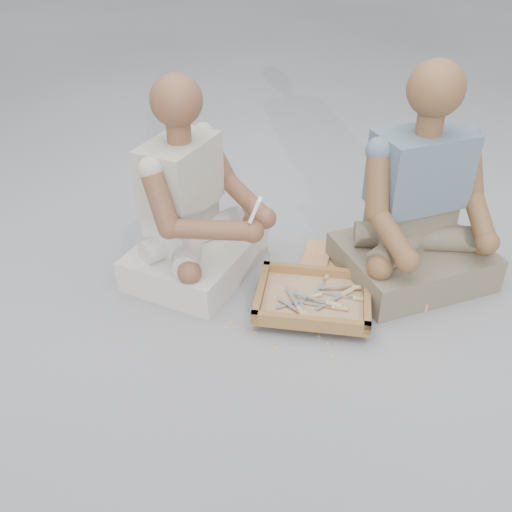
% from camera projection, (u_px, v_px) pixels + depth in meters
% --- Properties ---
extents(ground, '(60.00, 60.00, 0.00)m').
position_uv_depth(ground, '(273.00, 337.00, 2.34)').
color(ground, '#96979B').
rests_on(ground, ground).
extents(carved_panel, '(0.62, 0.43, 0.04)m').
position_uv_depth(carved_panel, '(363.00, 273.00, 2.69)').
color(carved_panel, '#AF7943').
rests_on(carved_panel, ground).
extents(tool_tray, '(0.51, 0.42, 0.06)m').
position_uv_depth(tool_tray, '(313.00, 299.00, 2.46)').
color(tool_tray, brown).
rests_on(tool_tray, carved_panel).
extents(chisel_0, '(0.22, 0.06, 0.02)m').
position_uv_depth(chisel_0, '(329.00, 303.00, 2.40)').
color(chisel_0, silver).
rests_on(chisel_0, tool_tray).
extents(chisel_1, '(0.22, 0.04, 0.02)m').
position_uv_depth(chisel_1, '(356.00, 299.00, 2.45)').
color(chisel_1, silver).
rests_on(chisel_1, tool_tray).
extents(chisel_2, '(0.10, 0.21, 0.02)m').
position_uv_depth(chisel_2, '(305.00, 313.00, 2.37)').
color(chisel_2, silver).
rests_on(chisel_2, tool_tray).
extents(chisel_3, '(0.22, 0.07, 0.02)m').
position_uv_depth(chisel_3, '(355.00, 288.00, 2.50)').
color(chisel_3, silver).
rests_on(chisel_3, tool_tray).
extents(chisel_4, '(0.07, 0.22, 0.02)m').
position_uv_depth(chisel_4, '(327.00, 277.00, 2.58)').
color(chisel_4, silver).
rests_on(chisel_4, tool_tray).
extents(chisel_5, '(0.22, 0.03, 0.02)m').
position_uv_depth(chisel_5, '(335.00, 308.00, 2.39)').
color(chisel_5, silver).
rests_on(chisel_5, tool_tray).
extents(chisel_6, '(0.19, 0.14, 0.02)m').
position_uv_depth(chisel_6, '(306.00, 316.00, 2.34)').
color(chisel_6, silver).
rests_on(chisel_6, tool_tray).
extents(chisel_7, '(0.19, 0.15, 0.02)m').
position_uv_depth(chisel_7, '(310.00, 298.00, 2.45)').
color(chisel_7, silver).
rests_on(chisel_7, tool_tray).
extents(chisel_8, '(0.15, 0.18, 0.02)m').
position_uv_depth(chisel_8, '(343.00, 294.00, 2.47)').
color(chisel_8, silver).
rests_on(chisel_8, tool_tray).
extents(chisel_9, '(0.12, 0.20, 0.02)m').
position_uv_depth(chisel_9, '(299.00, 310.00, 2.37)').
color(chisel_9, silver).
rests_on(chisel_9, tool_tray).
extents(wood_chip_0, '(0.02, 0.02, 0.00)m').
position_uv_depth(wood_chip_0, '(314.00, 322.00, 2.42)').
color(wood_chip_0, tan).
rests_on(wood_chip_0, ground).
extents(wood_chip_1, '(0.02, 0.02, 0.00)m').
position_uv_depth(wood_chip_1, '(368.00, 303.00, 2.53)').
color(wood_chip_1, tan).
rests_on(wood_chip_1, ground).
extents(wood_chip_2, '(0.02, 0.02, 0.00)m').
position_uv_depth(wood_chip_2, '(336.00, 344.00, 2.31)').
color(wood_chip_2, tan).
rests_on(wood_chip_2, ground).
extents(wood_chip_3, '(0.02, 0.02, 0.00)m').
position_uv_depth(wood_chip_3, '(320.00, 303.00, 2.53)').
color(wood_chip_3, tan).
rests_on(wood_chip_3, ground).
extents(wood_chip_4, '(0.02, 0.02, 0.00)m').
position_uv_depth(wood_chip_4, '(244.00, 331.00, 2.37)').
color(wood_chip_4, tan).
rests_on(wood_chip_4, ground).
extents(wood_chip_5, '(0.02, 0.02, 0.00)m').
position_uv_depth(wood_chip_5, '(331.00, 357.00, 2.24)').
color(wood_chip_5, tan).
rests_on(wood_chip_5, ground).
extents(wood_chip_6, '(0.02, 0.02, 0.00)m').
position_uv_depth(wood_chip_6, '(232.00, 323.00, 2.42)').
color(wood_chip_6, tan).
rests_on(wood_chip_6, ground).
extents(wood_chip_7, '(0.02, 0.02, 0.00)m').
position_uv_depth(wood_chip_7, '(351.00, 306.00, 2.51)').
color(wood_chip_7, tan).
rests_on(wood_chip_7, ground).
extents(wood_chip_8, '(0.02, 0.02, 0.00)m').
position_uv_depth(wood_chip_8, '(327.00, 343.00, 2.31)').
color(wood_chip_8, tan).
rests_on(wood_chip_8, ground).
extents(wood_chip_9, '(0.02, 0.02, 0.00)m').
position_uv_depth(wood_chip_9, '(319.00, 335.00, 2.35)').
color(wood_chip_9, tan).
rests_on(wood_chip_9, ground).
extents(wood_chip_10, '(0.02, 0.02, 0.00)m').
position_uv_depth(wood_chip_10, '(388.00, 269.00, 2.75)').
color(wood_chip_10, tan).
rests_on(wood_chip_10, ground).
extents(wood_chip_11, '(0.02, 0.02, 0.00)m').
position_uv_depth(wood_chip_11, '(276.00, 348.00, 2.29)').
color(wood_chip_11, tan).
rests_on(wood_chip_11, ground).
extents(wood_chip_12, '(0.02, 0.02, 0.00)m').
position_uv_depth(wood_chip_12, '(254.00, 333.00, 2.36)').
color(wood_chip_12, tan).
rests_on(wood_chip_12, ground).
extents(craftsman, '(0.69, 0.69, 0.94)m').
position_uv_depth(craftsman, '(192.00, 213.00, 2.56)').
color(craftsman, beige).
rests_on(craftsman, ground).
extents(companion, '(0.81, 0.77, 1.00)m').
position_uv_depth(companion, '(418.00, 213.00, 2.53)').
color(companion, '#706750').
rests_on(companion, ground).
extents(mobile_phone, '(0.05, 0.05, 0.11)m').
position_uv_depth(mobile_phone, '(255.00, 210.00, 2.32)').
color(mobile_phone, white).
rests_on(mobile_phone, craftsman).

